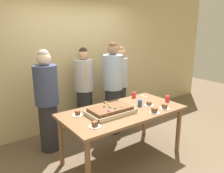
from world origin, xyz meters
name	(u,v)px	position (x,y,z in m)	size (l,w,h in m)	color
ground_plane	(122,157)	(0.00, 0.00, 0.00)	(12.00, 12.00, 0.00)	brown
interior_back_panel	(73,53)	(0.00, 1.60, 1.50)	(8.00, 0.12, 3.00)	#CCB784
party_table	(123,116)	(0.00, 0.00, 0.71)	(1.86, 0.94, 0.80)	brown
sheet_cake	(110,111)	(-0.24, -0.01, 0.85)	(0.66, 0.41, 0.12)	beige
plated_slice_near_left	(106,105)	(-0.11, 0.29, 0.82)	(0.15, 0.15, 0.07)	white
plated_slice_near_right	(155,111)	(0.30, -0.36, 0.83)	(0.15, 0.15, 0.08)	white
plated_slice_far_left	(149,105)	(0.45, -0.09, 0.82)	(0.15, 0.15, 0.07)	white
plated_slice_far_right	(165,107)	(0.54, -0.34, 0.82)	(0.15, 0.15, 0.08)	white
plated_slice_center_front	(95,125)	(-0.65, -0.25, 0.82)	(0.15, 0.15, 0.07)	white
plated_slice_center_back	(77,114)	(-0.65, 0.22, 0.82)	(0.15, 0.15, 0.07)	white
drink_cup_nearest	(167,99)	(0.85, -0.12, 0.85)	(0.07, 0.07, 0.10)	red
drink_cup_middle	(134,95)	(0.54, 0.37, 0.85)	(0.07, 0.07, 0.10)	red
drink_cup_far_end	(140,103)	(0.33, -0.01, 0.85)	(0.07, 0.07, 0.10)	#2D5199
cake_server_utensil	(143,96)	(0.73, 0.32, 0.80)	(0.03, 0.20, 0.01)	silver
person_serving_front	(84,90)	(0.00, 1.18, 0.85)	(0.37, 0.37, 1.65)	#28282D
person_green_shirt_behind	(120,84)	(0.80, 1.10, 0.86)	(0.33, 0.33, 1.65)	#28282D
person_striped_tie_right	(47,101)	(-0.83, 0.91, 0.87)	(0.38, 0.38, 1.68)	#28282D
person_far_right_suit	(113,88)	(0.41, 0.81, 0.90)	(0.36, 0.36, 1.75)	#28282D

